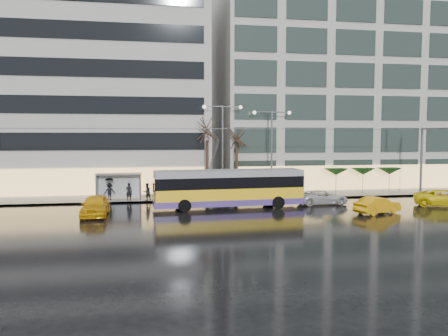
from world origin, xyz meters
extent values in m
plane|color=black|center=(0.00, 0.00, 0.00)|extent=(140.00, 140.00, 0.00)
cube|color=gray|center=(2.00, 14.00, 0.07)|extent=(80.00, 10.00, 0.15)
cube|color=slate|center=(2.00, 9.05, 0.07)|extent=(80.00, 0.10, 0.15)
cube|color=#A7A5A0|center=(-16.00, 19.00, 11.15)|extent=(34.00, 14.00, 22.00)
cube|color=#A7A5A0|center=(19.00, 19.00, 12.65)|extent=(32.00, 14.00, 25.00)
cube|color=yellow|center=(1.59, 4.93, 1.11)|extent=(12.77, 3.40, 1.58)
cube|color=#4E378B|center=(1.59, 4.93, 0.58)|extent=(12.82, 3.44, 0.53)
cube|color=black|center=(1.59, 4.93, 2.26)|extent=(12.80, 3.42, 0.95)
cube|color=gray|center=(1.59, 4.93, 3.00)|extent=(12.77, 3.40, 0.53)
cube|color=black|center=(7.93, 5.31, 2.11)|extent=(0.21, 2.42, 1.37)
cube|color=black|center=(-4.75, 4.54, 2.11)|extent=(0.21, 2.42, 1.37)
cylinder|color=black|center=(5.51, 6.48, 0.53)|extent=(1.07, 0.43, 1.05)
cylinder|color=black|center=(5.67, 3.86, 0.53)|extent=(1.07, 0.43, 1.05)
cylinder|color=black|center=(-2.48, 6.00, 0.53)|extent=(1.07, 0.43, 1.05)
cylinder|color=black|center=(-2.32, 3.37, 0.53)|extent=(1.07, 0.43, 1.05)
cylinder|color=#595B60|center=(0.48, 5.86, 4.53)|extent=(0.30, 3.91, 2.77)
cylinder|color=#595B60|center=(0.45, 6.39, 4.53)|extent=(0.30, 3.91, 2.77)
cylinder|color=#595B60|center=(22.00, 8.50, 3.50)|extent=(0.24, 0.24, 7.00)
cube|color=#595B60|center=(22.00, 6.00, 6.90)|extent=(0.10, 5.00, 0.10)
cylinder|color=#595B60|center=(1.00, 5.75, 6.80)|extent=(42.00, 0.04, 0.04)
cylinder|color=#595B60|center=(1.00, 6.25, 6.80)|extent=(42.00, 0.04, 0.04)
cube|color=#595B60|center=(-8.00, 10.50, 2.60)|extent=(4.20, 1.60, 0.12)
cube|color=silver|center=(-8.00, 11.20, 1.35)|extent=(4.00, 0.05, 2.20)
cube|color=white|center=(-10.05, 10.50, 1.35)|extent=(0.10, 1.40, 2.20)
cylinder|color=#595B60|center=(-10.00, 9.80, 1.35)|extent=(0.10, 0.10, 2.40)
cylinder|color=#595B60|center=(-10.00, 11.20, 1.35)|extent=(0.10, 0.10, 2.40)
cylinder|color=#595B60|center=(-6.00, 9.80, 1.35)|extent=(0.10, 0.10, 2.40)
cylinder|color=#595B60|center=(-6.00, 11.20, 1.35)|extent=(0.10, 0.10, 2.40)
cylinder|color=#595B60|center=(2.00, 10.80, 4.65)|extent=(0.18, 0.18, 9.00)
cylinder|color=#595B60|center=(1.10, 10.80, 9.05)|extent=(1.80, 0.10, 0.10)
cylinder|color=#595B60|center=(2.90, 10.80, 9.05)|extent=(1.80, 0.10, 0.10)
sphere|color=#FFF2CC|center=(0.20, 10.80, 9.00)|extent=(0.36, 0.36, 0.36)
sphere|color=#FFF2CC|center=(3.80, 10.80, 9.00)|extent=(0.36, 0.36, 0.36)
cylinder|color=#595B60|center=(7.00, 10.80, 4.40)|extent=(0.18, 0.18, 8.50)
cylinder|color=#595B60|center=(6.10, 10.80, 8.55)|extent=(1.80, 0.10, 0.10)
cylinder|color=#595B60|center=(7.90, 10.80, 8.55)|extent=(1.80, 0.10, 0.10)
sphere|color=#FFF2CC|center=(5.20, 10.80, 8.50)|extent=(0.36, 0.36, 0.36)
sphere|color=#FFF2CC|center=(8.80, 10.80, 8.50)|extent=(0.36, 0.36, 0.36)
cylinder|color=black|center=(0.50, 11.00, 2.95)|extent=(0.28, 0.28, 5.60)
cylinder|color=black|center=(3.50, 11.20, 2.60)|extent=(0.28, 0.28, 4.90)
cylinder|color=#595B60|center=(14.00, 11.00, 1.25)|extent=(0.06, 0.06, 2.20)
cone|color=#103D15|center=(14.00, 11.00, 2.45)|extent=(2.50, 2.50, 0.70)
cylinder|color=#595B60|center=(17.00, 11.00, 1.25)|extent=(0.06, 0.06, 2.20)
cone|color=#103D15|center=(17.00, 11.00, 2.45)|extent=(2.50, 2.50, 0.70)
cylinder|color=#595B60|center=(20.00, 11.00, 1.25)|extent=(0.06, 0.06, 2.20)
cone|color=#103D15|center=(20.00, 11.00, 2.45)|extent=(2.50, 2.50, 0.70)
imported|color=#ECAD0C|center=(-9.26, 2.99, 0.82)|extent=(1.94, 4.81, 1.64)
imported|color=#F6A60C|center=(12.81, 0.34, 0.67)|extent=(4.30, 2.78, 1.34)
imported|color=yellow|center=(20.49, 2.45, 0.74)|extent=(5.86, 4.79, 1.49)
imported|color=silver|center=(10.31, 5.49, 0.64)|extent=(4.60, 2.13, 1.28)
imported|color=black|center=(-7.04, 9.74, 0.98)|extent=(0.67, 0.50, 1.65)
imported|color=#C64293|center=(-7.04, 9.74, 1.90)|extent=(1.13, 1.14, 0.88)
imported|color=black|center=(-5.39, 9.45, 0.97)|extent=(1.01, 0.96, 1.65)
imported|color=black|center=(-8.87, 10.37, 0.96)|extent=(1.17, 0.85, 1.63)
imported|color=black|center=(-8.87, 10.37, 1.90)|extent=(1.00, 1.00, 0.72)
camera|label=1|loc=(-4.91, -31.64, 6.18)|focal=35.00mm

